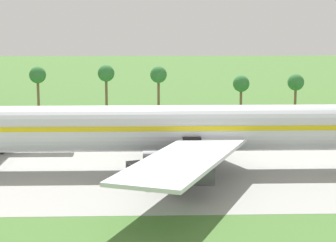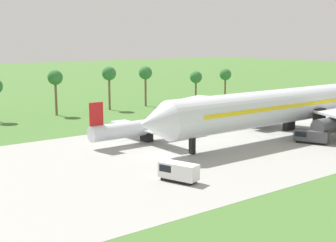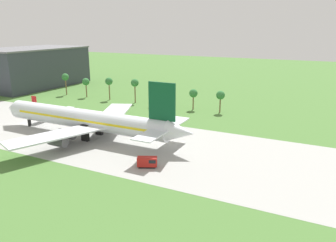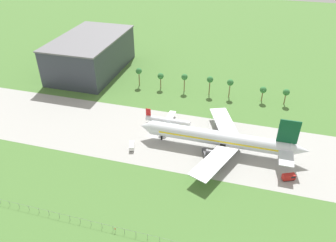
# 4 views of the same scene
# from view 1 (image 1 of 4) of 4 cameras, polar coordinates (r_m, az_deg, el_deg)

# --- Properties ---
(jet_airliner) EXTENTS (72.89, 56.27, 19.66)m
(jet_airliner) POSITION_cam_1_polar(r_m,az_deg,el_deg) (82.83, 1.21, -0.72)
(jet_airliner) COLOR silver
(jet_airliner) RESTS_ON ground_plane
(regional_aircraft) EXTENTS (22.20, 19.87, 7.82)m
(regional_aircraft) POSITION_cam_1_polar(r_m,az_deg,el_deg) (97.86, -15.51, -1.43)
(regional_aircraft) COLOR silver
(regional_aircraft) RESTS_ON ground_plane
(fuel_truck) EXTENTS (4.21, 6.06, 2.27)m
(fuel_truck) POSITION_cam_1_polar(r_m,az_deg,el_deg) (77.42, -2.54, -4.86)
(fuel_truck) COLOR black
(fuel_truck) RESTS_ON ground_plane
(palm_tree_row) EXTENTS (86.95, 3.60, 11.19)m
(palm_tree_row) POSITION_cam_1_polar(r_m,az_deg,el_deg) (131.50, -6.12, 3.96)
(palm_tree_row) COLOR brown
(palm_tree_row) RESTS_ON ground_plane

